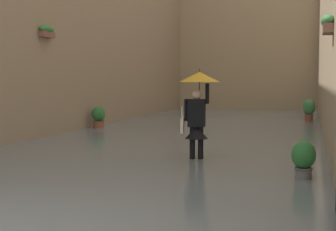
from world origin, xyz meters
TOP-DOWN VIEW (x-y plane):
  - ground_plane at (0.00, -12.96)m, footprint 64.78×64.78m
  - flood_water at (0.00, -12.96)m, footprint 8.98×31.91m
  - building_facade_far at (0.00, -26.81)m, footprint 11.78×1.80m
  - person_wading at (-1.32, -6.08)m, footprint 0.88×0.88m
  - potted_plant_far_right at (3.72, -12.37)m, footprint 0.50×0.50m
  - potted_plant_near_left at (-3.63, -17.18)m, footprint 0.51×0.51m
  - potted_plant_mid_left at (-3.59, -4.38)m, footprint 0.42×0.42m

SIDE VIEW (x-z plane):
  - ground_plane at x=0.00m, z-range 0.00..0.00m
  - flood_water at x=0.00m, z-range 0.00..0.10m
  - potted_plant_mid_left at x=-3.59m, z-range 0.05..0.81m
  - potted_plant_far_right at x=3.72m, z-range 0.03..0.89m
  - potted_plant_near_left at x=-3.63m, z-range 0.09..1.11m
  - person_wading at x=-1.32m, z-range 0.34..2.40m
  - building_facade_far at x=0.00m, z-range 0.00..9.43m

